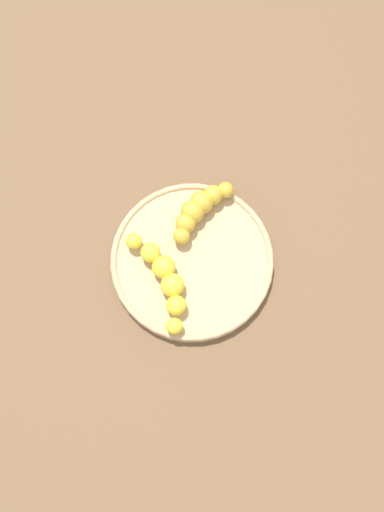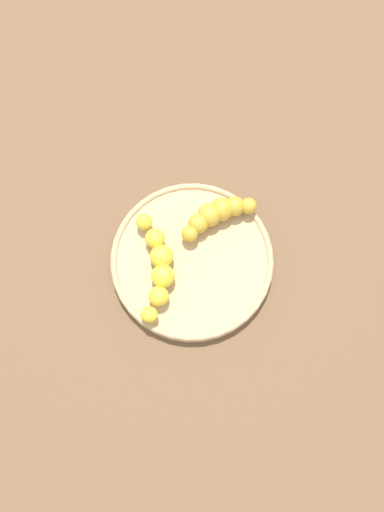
{
  "view_description": "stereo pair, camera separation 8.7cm",
  "coord_description": "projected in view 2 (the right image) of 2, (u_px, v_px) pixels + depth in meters",
  "views": [
    {
      "loc": [
        0.23,
        0.02,
        0.87
      ],
      "look_at": [
        0.0,
        0.0,
        0.04
      ],
      "focal_mm": 39.98,
      "sensor_mm": 36.0,
      "label": 1
    },
    {
      "loc": [
        0.21,
        0.1,
        0.87
      ],
      "look_at": [
        0.0,
        0.0,
        0.04
      ],
      "focal_mm": 39.98,
      "sensor_mm": 36.0,
      "label": 2
    }
  ],
  "objects": [
    {
      "name": "banana_yellow",
      "position": [
        158.0,
        266.0,
        0.86
      ],
      "size": [
        0.15,
        0.1,
        0.04
      ],
      "rotation": [
        0.0,
        0.0,
        2.11
      ],
      "color": "yellow",
      "rests_on": "fruit_bowl"
    },
    {
      "name": "banana_spotted",
      "position": [
        217.0,
        214.0,
        0.89
      ],
      "size": [
        0.11,
        0.09,
        0.04
      ],
      "rotation": [
        0.0,
        0.0,
        4.06
      ],
      "color": "gold",
      "rests_on": "fruit_bowl"
    },
    {
      "name": "fruit_bowl",
      "position": [
        192.0,
        260.0,
        0.89
      ],
      "size": [
        0.26,
        0.26,
        0.02
      ],
      "color": "tan",
      "rests_on": "ground_plane"
    },
    {
      "name": "ground_plane",
      "position": [
        192.0,
        262.0,
        0.9
      ],
      "size": [
        2.4,
        2.4,
        0.0
      ],
      "primitive_type": "plane",
      "color": "brown"
    }
  ]
}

